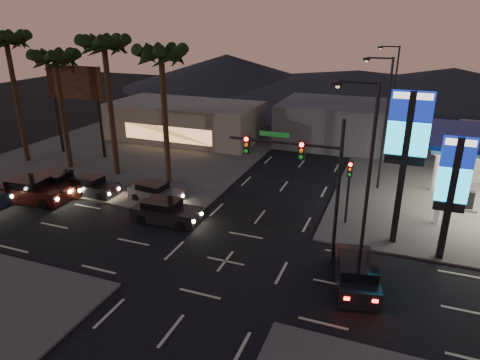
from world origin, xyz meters
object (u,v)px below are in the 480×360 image
at_px(car_lane_b_front, 155,193).
at_px(car_lane_b_rear, 57,183).
at_px(pylon_sign_tall, 407,139).
at_px(car_lane_a_mid, 33,191).
at_px(car_lane_a_front, 166,212).
at_px(pylon_sign_short, 453,181).
at_px(car_lane_b_mid, 91,186).
at_px(suv_station, 356,273).
at_px(traffic_signal_mast, 306,169).

xyz_separation_m(car_lane_b_front, car_lane_b_rear, (-7.85, -1.36, 0.13)).
height_order(pylon_sign_tall, car_lane_a_mid, pylon_sign_tall).
xyz_separation_m(car_lane_a_front, car_lane_a_mid, (-10.79, -0.50, 0.10)).
relative_size(pylon_sign_short, car_lane_a_front, 1.51).
relative_size(car_lane_a_mid, car_lane_b_rear, 1.05).
bearing_deg(car_lane_b_mid, pylon_sign_short, -1.55).
bearing_deg(car_lane_b_rear, car_lane_b_front, 9.81).
distance_m(pylon_sign_short, car_lane_b_mid, 24.56).
xyz_separation_m(pylon_sign_short, car_lane_b_mid, (-24.22, 0.66, -4.01)).
xyz_separation_m(car_lane_b_mid, suv_station, (20.17, -4.90, 0.06)).
height_order(car_lane_b_mid, car_lane_b_rear, car_lane_b_rear).
xyz_separation_m(traffic_signal_mast, car_lane_b_front, (-11.80, 3.91, -4.61)).
height_order(car_lane_a_mid, suv_station, car_lane_a_mid).
xyz_separation_m(traffic_signal_mast, car_lane_b_rear, (-19.65, 2.55, -4.48)).
bearing_deg(traffic_signal_mast, car_lane_a_front, 172.82).
bearing_deg(suv_station, car_lane_b_front, 159.37).
xyz_separation_m(car_lane_a_mid, car_lane_b_mid, (3.13, 2.49, -0.14)).
bearing_deg(pylon_sign_tall, suv_station, -106.54).
height_order(traffic_signal_mast, car_lane_a_mid, traffic_signal_mast).
distance_m(pylon_sign_tall, car_lane_b_mid, 22.47).
relative_size(car_lane_b_front, car_lane_b_mid, 0.98).
bearing_deg(car_lane_b_front, pylon_sign_tall, -1.37).
xyz_separation_m(traffic_signal_mast, car_lane_b_mid, (-16.98, 3.17, -4.58)).
relative_size(car_lane_a_front, suv_station, 0.96).
height_order(car_lane_a_front, car_lane_b_rear, car_lane_b_rear).
xyz_separation_m(car_lane_b_rear, suv_station, (22.84, -4.28, -0.04)).
bearing_deg(car_lane_b_rear, pylon_sign_short, -0.08).
bearing_deg(car_lane_b_front, car_lane_a_mid, -158.74).
distance_m(car_lane_b_mid, suv_station, 20.75).
bearing_deg(car_lane_a_front, pylon_sign_tall, 9.43).
height_order(car_lane_a_front, car_lane_a_mid, car_lane_a_mid).
bearing_deg(suv_station, pylon_sign_short, 46.30).
distance_m(car_lane_b_front, car_lane_b_rear, 7.97).
xyz_separation_m(car_lane_a_front, car_lane_b_front, (-2.48, 2.73, -0.07)).
bearing_deg(car_lane_b_mid, car_lane_b_front, 8.13).
bearing_deg(pylon_sign_short, traffic_signal_mast, -160.87).
xyz_separation_m(pylon_sign_tall, pylon_sign_short, (2.50, -1.00, -1.74)).
height_order(car_lane_b_mid, suv_station, suv_station).
height_order(pylon_sign_short, car_lane_b_mid, pylon_sign_short).
bearing_deg(car_lane_b_front, car_lane_b_mid, -171.87).
xyz_separation_m(car_lane_a_front, car_lane_b_mid, (-7.66, 1.99, -0.05)).
bearing_deg(car_lane_a_front, suv_station, -13.09).
bearing_deg(car_lane_b_front, car_lane_b_rear, -170.19).
bearing_deg(car_lane_a_front, traffic_signal_mast, -7.18).
xyz_separation_m(car_lane_a_front, suv_station, (12.51, -2.91, 0.02)).
bearing_deg(suv_station, pylon_sign_tall, 73.46).
relative_size(car_lane_a_mid, car_lane_b_front, 1.27).
bearing_deg(car_lane_a_mid, car_lane_a_front, 2.65).
xyz_separation_m(car_lane_a_front, car_lane_b_rear, (-10.33, 1.38, 0.06)).
bearing_deg(traffic_signal_mast, car_lane_a_mid, 178.08).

